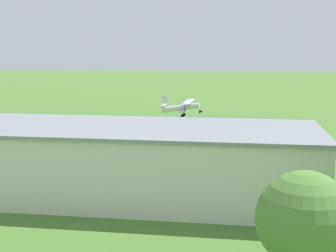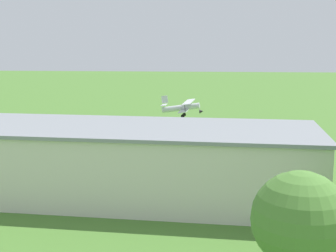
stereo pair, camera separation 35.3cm
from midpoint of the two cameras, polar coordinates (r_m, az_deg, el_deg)
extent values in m
plane|color=#47752D|center=(87.41, 2.93, -0.75)|extent=(400.00, 400.00, 0.00)
cube|color=beige|center=(49.97, -4.68, -4.56)|extent=(39.97, 15.42, 7.34)
cube|color=gray|center=(49.15, -4.74, -0.21)|extent=(40.60, 16.06, 0.35)
cube|color=#384251|center=(56.48, -3.12, -3.54)|extent=(9.99, 0.71, 6.02)
cylinder|color=silver|center=(83.76, 1.69, 2.24)|extent=(6.96, 1.59, 2.02)
cone|color=black|center=(83.39, 4.22, 1.80)|extent=(0.85, 0.80, 0.83)
cube|color=silver|center=(83.69, 2.23, 2.04)|extent=(2.12, 8.32, 0.33)
cube|color=silver|center=(83.44, 2.65, 2.97)|extent=(2.12, 8.32, 0.33)
cube|color=silver|center=(84.05, -0.28, 3.27)|extent=(1.28, 0.20, 1.44)
cube|color=silver|center=(84.19, -0.38, 2.59)|extent=(1.10, 2.66, 0.21)
cylinder|color=black|center=(82.96, 1.93, 1.21)|extent=(0.65, 0.19, 0.64)
cylinder|color=black|center=(84.82, 2.11, 1.40)|extent=(0.65, 0.19, 0.64)
cylinder|color=#332D28|center=(80.97, 2.20, 2.27)|extent=(0.29, 0.10, 1.45)
cylinder|color=#332D28|center=(86.15, 2.67, 2.72)|extent=(0.29, 0.10, 1.45)
cylinder|color=black|center=(69.54, -18.64, -3.77)|extent=(0.30, 0.66, 0.64)
cylinder|color=#33723F|center=(64.39, 12.79, -4.50)|extent=(0.45, 0.45, 0.78)
cylinder|color=#33723F|center=(64.23, 12.81, -3.92)|extent=(0.54, 0.54, 0.55)
sphere|color=#D8AD84|center=(64.15, 12.82, -3.60)|extent=(0.21, 0.21, 0.21)
cylinder|color=#B23333|center=(70.72, -16.28, -3.34)|extent=(0.45, 0.45, 0.83)
cylinder|color=#72338C|center=(70.56, -16.31, -2.78)|extent=(0.54, 0.54, 0.59)
sphere|color=brown|center=(70.48, -16.33, -2.45)|extent=(0.23, 0.23, 0.23)
cylinder|color=beige|center=(68.59, 10.97, -3.50)|extent=(0.44, 0.44, 0.89)
cylinder|color=#3F3F47|center=(68.42, 10.99, -2.88)|extent=(0.53, 0.53, 0.63)
sphere|color=#D8AD84|center=(68.33, 11.00, -2.52)|extent=(0.24, 0.24, 0.24)
cylinder|color=#72338C|center=(62.66, 15.15, -5.00)|extent=(0.35, 0.35, 0.78)
cylinder|color=#33723F|center=(62.50, 15.18, -4.41)|extent=(0.41, 0.41, 0.55)
sphere|color=#9E704C|center=(62.41, 15.19, -4.07)|extent=(0.21, 0.21, 0.21)
sphere|color=#4C7F33|center=(26.00, 16.24, -10.93)|extent=(5.21, 5.21, 5.21)
camera|label=1|loc=(0.18, -89.86, 0.02)|focal=49.86mm
camera|label=2|loc=(0.18, 90.14, -0.02)|focal=49.86mm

